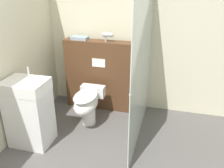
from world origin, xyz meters
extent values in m
cube|color=beige|center=(0.00, 2.20, 1.25)|extent=(8.00, 0.06, 2.50)
cube|color=#51331E|center=(-0.39, 1.98, 0.60)|extent=(1.22, 0.22, 1.20)
cube|color=white|center=(-0.39, 1.86, 0.86)|extent=(0.22, 0.01, 0.14)
cube|color=silver|center=(0.39, 1.33, 1.08)|extent=(0.01, 1.67, 2.16)
sphere|color=#B2B2B7|center=(0.39, 0.53, 1.04)|extent=(0.04, 0.04, 0.04)
cylinder|color=white|center=(-0.42, 1.40, 0.19)|extent=(0.21, 0.21, 0.37)
ellipsoid|color=white|center=(-0.42, 1.31, 0.40)|extent=(0.33, 0.56, 0.26)
ellipsoid|color=white|center=(-0.42, 1.31, 0.54)|extent=(0.32, 0.55, 0.02)
cube|color=white|center=(-0.42, 1.63, 0.46)|extent=(0.38, 0.15, 0.18)
cube|color=white|center=(-1.03, 0.75, 0.40)|extent=(0.54, 0.42, 0.80)
cube|color=white|center=(-1.03, 0.75, 0.87)|extent=(0.55, 0.43, 0.15)
cylinder|color=silver|center=(-1.03, 0.86, 1.02)|extent=(0.02, 0.02, 0.14)
cylinder|color=#B7B7BC|center=(-0.27, 1.95, 1.31)|extent=(0.15, 0.07, 0.07)
cone|color=#B7B7BC|center=(-0.17, 1.95, 1.31)|extent=(0.03, 0.06, 0.06)
cylinder|color=#B7B7BC|center=(-0.30, 1.95, 1.25)|extent=(0.03, 0.03, 0.11)
cube|color=#8C9EAD|center=(-0.75, 1.98, 1.22)|extent=(0.27, 0.16, 0.05)
camera|label=1|loc=(0.80, -1.77, 2.21)|focal=40.00mm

